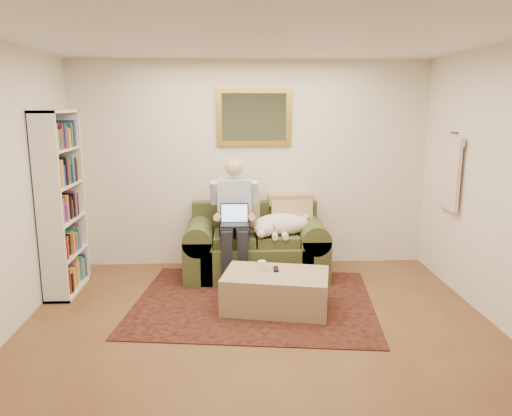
{
  "coord_description": "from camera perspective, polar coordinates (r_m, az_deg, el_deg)",
  "views": [
    {
      "loc": [
        -0.23,
        -3.82,
        2.07
      ],
      "look_at": [
        0.02,
        1.49,
        0.95
      ],
      "focal_mm": 35.0,
      "sensor_mm": 36.0,
      "label": 1
    }
  ],
  "objects": [
    {
      "name": "room_shell",
      "position": [
        4.25,
        0.43,
        1.47
      ],
      "size": [
        4.51,
        5.0,
        2.61
      ],
      "color": "brown",
      "rests_on": "ground"
    },
    {
      "name": "laptop",
      "position": [
        5.78,
        -2.47,
        -1.28
      ],
      "size": [
        0.33,
        0.26,
        0.24
      ],
      "color": "black",
      "rests_on": "seated_man"
    },
    {
      "name": "hanging_shirt",
      "position": [
        5.97,
        21.27,
        4.18
      ],
      "size": [
        0.06,
        0.52,
        0.9
      ],
      "primitive_type": null,
      "color": "#F9DCCE",
      "rests_on": "room_shell"
    },
    {
      "name": "wall_mirror",
      "position": [
        6.3,
        -0.23,
        10.37
      ],
      "size": [
        0.94,
        0.04,
        0.72
      ],
      "color": "gold",
      "rests_on": "room_shell"
    },
    {
      "name": "sofa",
      "position": [
        6.12,
        -0.04,
        -4.96
      ],
      "size": [
        1.7,
        0.87,
        1.02
      ],
      "color": "#4A532C",
      "rests_on": "room_shell"
    },
    {
      "name": "tv_remote",
      "position": [
        5.19,
        2.29,
        -6.98
      ],
      "size": [
        0.06,
        0.15,
        0.02
      ],
      "primitive_type": "cube",
      "rotation": [
        0.0,
        0.0,
        -0.04
      ],
      "color": "black",
      "rests_on": "ottoman"
    },
    {
      "name": "coffee_mug",
      "position": [
        5.16,
        0.68,
        -6.6
      ],
      "size": [
        0.08,
        0.08,
        0.1
      ],
      "primitive_type": "cylinder",
      "color": "white",
      "rests_on": "ottoman"
    },
    {
      "name": "rug",
      "position": [
        5.39,
        -0.23,
        -10.63
      ],
      "size": [
        2.71,
        2.27,
        0.01
      ],
      "primitive_type": "cube",
      "rotation": [
        0.0,
        0.0,
        -0.12
      ],
      "color": "black",
      "rests_on": "room_shell"
    },
    {
      "name": "sleeping_dog",
      "position": [
        5.96,
        2.93,
        -1.86
      ],
      "size": [
        0.7,
        0.44,
        0.26
      ],
      "primitive_type": null,
      "color": "white",
      "rests_on": "sofa"
    },
    {
      "name": "seated_man",
      "position": [
        5.85,
        -2.47,
        -1.47
      ],
      "size": [
        0.56,
        0.8,
        1.43
      ],
      "primitive_type": null,
      "color": "#8C98D8",
      "rests_on": "sofa"
    },
    {
      "name": "ottoman",
      "position": [
        5.16,
        2.28,
        -9.44
      ],
      "size": [
        1.16,
        0.86,
        0.38
      ],
      "primitive_type": "cube",
      "rotation": [
        0.0,
        0.0,
        -0.2
      ],
      "color": "tan",
      "rests_on": "room_shell"
    },
    {
      "name": "bookshelf",
      "position": [
        5.83,
        -21.37,
        0.51
      ],
      "size": [
        0.28,
        0.8,
        2.0
      ],
      "primitive_type": null,
      "color": "white",
      "rests_on": "room_shell"
    }
  ]
}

